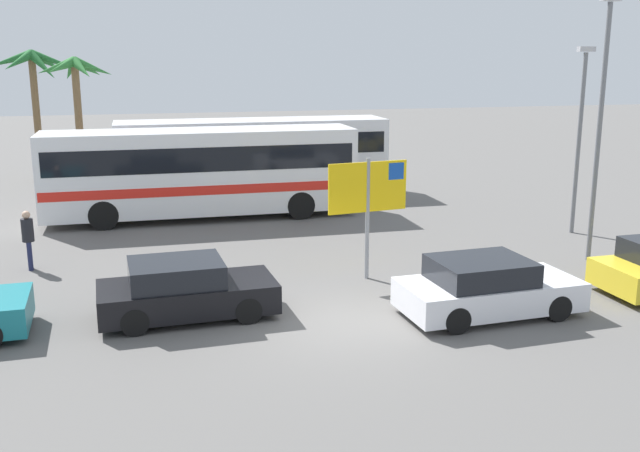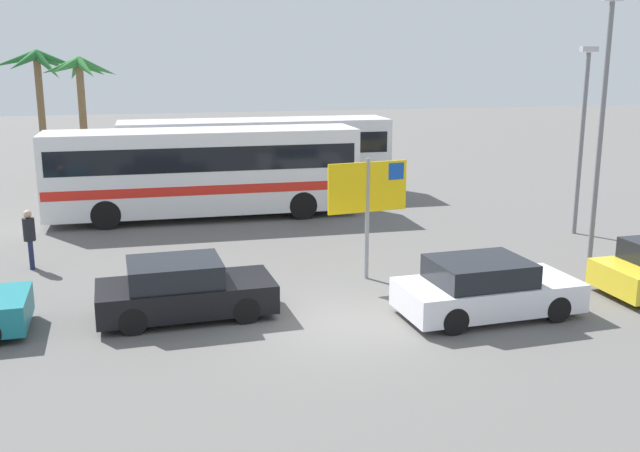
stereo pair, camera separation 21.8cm
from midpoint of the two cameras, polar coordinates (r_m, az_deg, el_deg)
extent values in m
plane|color=#605E5B|center=(16.25, 1.20, -7.48)|extent=(120.00, 120.00, 0.00)
cube|color=white|center=(26.33, -9.56, 4.32)|extent=(10.96, 2.42, 2.90)
cube|color=black|center=(26.25, -9.61, 5.51)|extent=(10.52, 2.44, 0.84)
cube|color=red|center=(26.41, -9.52, 3.24)|extent=(10.85, 2.44, 0.32)
cylinder|color=black|center=(28.06, -2.72, 2.51)|extent=(1.00, 0.28, 1.00)
cylinder|color=black|center=(25.98, -1.77, 1.63)|extent=(1.00, 0.28, 1.00)
cylinder|color=black|center=(27.57, -16.70, 1.76)|extent=(1.00, 0.28, 1.00)
cylinder|color=black|center=(25.45, -16.89, 0.81)|extent=(1.00, 0.28, 1.00)
cube|color=white|center=(30.09, -5.51, 5.56)|extent=(10.96, 2.42, 2.90)
cube|color=black|center=(30.02, -5.53, 6.61)|extent=(10.52, 2.44, 0.84)
cube|color=orange|center=(30.16, -5.48, 4.61)|extent=(10.85, 2.44, 0.32)
cylinder|color=black|center=(31.99, 0.28, 3.87)|extent=(1.00, 0.28, 1.00)
cylinder|color=black|center=(29.93, 1.31, 3.21)|extent=(1.00, 0.28, 1.00)
cylinder|color=black|center=(31.04, -11.98, 3.28)|extent=(1.00, 0.28, 1.00)
cylinder|color=black|center=(28.91, -11.80, 2.56)|extent=(1.00, 0.28, 1.00)
cylinder|color=gray|center=(18.86, 3.41, 0.54)|extent=(0.11, 0.11, 3.20)
cube|color=yellow|center=(18.69, 3.45, 3.08)|extent=(2.19, 0.38, 1.30)
cube|color=#1447A8|center=(18.99, 5.64, 4.33)|extent=(0.45, 0.13, 0.44)
cube|color=black|center=(16.63, -10.73, -5.45)|extent=(4.00, 1.98, 0.64)
cube|color=black|center=(16.43, -11.63, -3.60)|extent=(2.12, 1.74, 0.52)
cylinder|color=black|center=(17.61, -7.07, -4.87)|extent=(0.61, 0.19, 0.60)
cylinder|color=black|center=(16.09, -6.04, -6.64)|extent=(0.61, 0.19, 0.60)
cylinder|color=black|center=(17.39, -15.00, -5.48)|extent=(0.61, 0.19, 0.60)
cylinder|color=black|center=(15.85, -14.74, -7.34)|extent=(0.61, 0.19, 0.60)
cylinder|color=black|center=(19.96, 21.80, -3.56)|extent=(0.60, 0.18, 0.60)
cube|color=silver|center=(16.91, 12.78, -5.24)|extent=(4.15, 2.10, 0.64)
cube|color=black|center=(16.62, 12.16, -3.44)|extent=(2.20, 1.83, 0.52)
cylinder|color=black|center=(18.28, 14.82, -4.54)|extent=(0.61, 0.20, 0.60)
cylinder|color=black|center=(16.95, 17.89, -6.18)|extent=(0.61, 0.20, 0.60)
cylinder|color=black|center=(17.11, 7.67, -5.44)|extent=(0.61, 0.20, 0.60)
cylinder|color=black|center=(15.68, 10.33, -7.32)|extent=(0.61, 0.20, 0.60)
cylinder|color=#1E2347|center=(21.37, -22.11, -2.22)|extent=(0.13, 0.13, 0.80)
cylinder|color=#1E2347|center=(21.54, -22.11, -2.10)|extent=(0.13, 0.13, 0.80)
cylinder|color=black|center=(21.29, -22.28, -0.30)|extent=(0.32, 0.32, 0.63)
sphere|color=tan|center=(21.20, -22.38, 0.81)|extent=(0.22, 0.22, 0.22)
cylinder|color=slate|center=(24.97, 19.42, 6.03)|extent=(0.14, 0.14, 5.83)
cube|color=#B2B2B7|center=(24.80, 19.97, 12.94)|extent=(0.56, 0.20, 0.16)
cylinder|color=slate|center=(21.62, 20.78, 6.63)|extent=(0.14, 0.14, 7.13)
cylinder|color=brown|center=(33.36, -18.57, 7.28)|extent=(0.32, 0.32, 5.27)
cone|color=#2D7533|center=(33.17, -17.57, 11.75)|extent=(1.67, 0.46, 0.98)
cone|color=#2D7533|center=(33.75, -17.98, 11.70)|extent=(1.41, 1.55, 1.01)
cone|color=#2D7533|center=(33.90, -19.19, 11.47)|extent=(0.95, 1.68, 1.16)
cone|color=#2D7533|center=(33.32, -20.23, 11.62)|extent=(1.69, 0.52, 0.91)
cone|color=#2D7533|center=(32.66, -19.86, 11.67)|extent=(1.40, 1.57, 0.87)
cone|color=#2D7533|center=(32.53, -18.40, 11.63)|extent=(1.12, 1.68, 1.02)
cylinder|color=brown|center=(36.04, -21.51, 7.69)|extent=(0.32, 0.32, 5.57)
cone|color=#23662D|center=(35.70, -20.35, 12.05)|extent=(2.09, 0.65, 1.04)
cone|color=#23662D|center=(36.60, -20.84, 11.94)|extent=(1.56, 1.91, 1.13)
cone|color=#23662D|center=(36.73, -22.71, 11.90)|extent=(1.67, 1.86, 1.00)
cone|color=#23662D|center=(36.06, -23.43, 11.84)|extent=(2.07, 0.46, 0.99)
cone|color=#23662D|center=(35.14, -22.80, 11.82)|extent=(1.36, 2.02, 1.05)
cone|color=#23662D|center=(35.17, -21.12, 11.64)|extent=(1.55, 1.82, 1.42)
camera|label=1|loc=(0.11, -90.32, -0.08)|focal=40.71mm
camera|label=2|loc=(0.11, 89.68, 0.08)|focal=40.71mm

